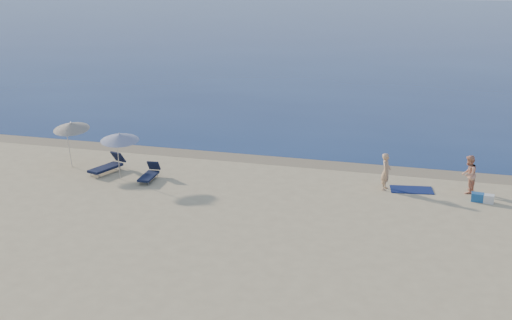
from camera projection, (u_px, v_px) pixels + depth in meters
The scene contains 11 objects.
sea at pixel (415, 24), 104.35m from camera, with size 240.00×160.00×0.01m, color navy.
wet_sand_strip at pixel (337, 165), 30.19m from camera, with size 240.00×1.60×0.00m, color #847254.
person_left at pixel (386, 172), 26.70m from camera, with size 0.57×0.38×1.57m, color tan.
person_right at pixel (469, 174), 26.32m from camera, with size 0.78×0.60×1.60m, color tan.
beach_towel at pixel (412, 190), 26.84m from camera, with size 1.75×0.97×0.03m, color #0E1847.
white_bag at pixel (489, 199), 25.35m from camera, with size 0.39×0.33×0.33m, color silver.
blue_cooler at pixel (477, 197), 25.53m from camera, with size 0.48×0.34×0.34m, color #1B5596.
umbrella_near at pixel (120, 137), 27.79m from camera, with size 2.14×2.15×2.17m.
umbrella_far at pixel (71, 126), 29.55m from camera, with size 1.87×1.89×2.25m.
lounger_left at pixel (108, 166), 29.08m from camera, with size 1.11×1.97×0.83m.
lounger_right at pixel (149, 174), 28.04m from camera, with size 0.67×1.65×0.71m.
Camera 1 is at (4.26, -9.35, 9.00)m, focal length 45.00 mm.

